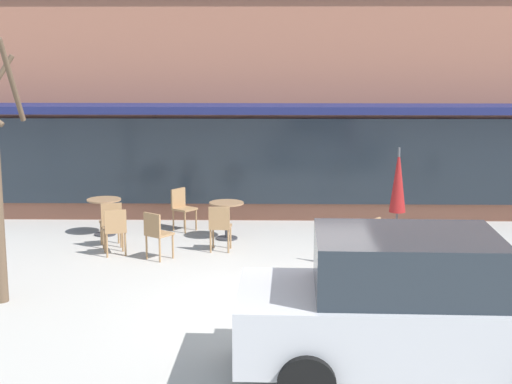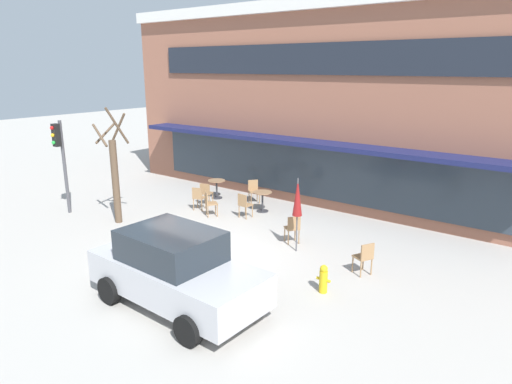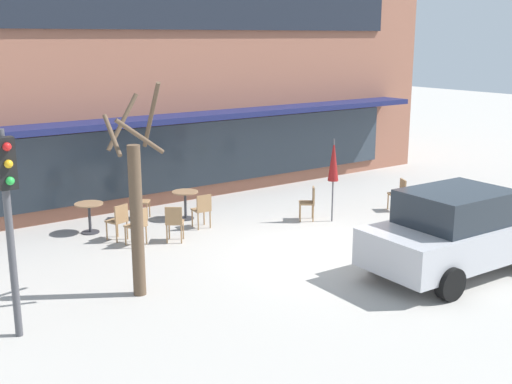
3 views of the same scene
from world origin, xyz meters
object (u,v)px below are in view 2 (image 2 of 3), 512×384
object	(u,v)px
traffic_light_pole	(60,152)
fire_hydrant	(323,279)
cafe_chair_3	(198,197)
cafe_chair_1	(293,227)
cafe_chair_5	(206,192)
patio_umbrella_green_folded	(298,198)
cafe_chair_6	(244,204)
cafe_chair_4	(254,189)
cafe_table_near_wall	(262,198)
cafe_chair_0	(365,256)
cafe_chair_2	(209,202)
cafe_table_streetside	(217,186)
parked_sedan	(176,269)
street_tree	(115,175)

from	to	relation	value
traffic_light_pole	fire_hydrant	xyz separation A→B (m)	(10.54, 0.33, -1.94)
cafe_chair_3	cafe_chair_1	bearing A→B (deg)	-8.43
cafe_chair_5	fire_hydrant	size ratio (longest dim) A/B	1.26
patio_umbrella_green_folded	cafe_chair_6	size ratio (longest dim) A/B	2.47
traffic_light_pole	cafe_chair_4	bearing A→B (deg)	48.72
patio_umbrella_green_folded	cafe_chair_6	bearing A→B (deg)	155.03
cafe_table_near_wall	cafe_chair_0	distance (m)	5.95
cafe_chair_0	cafe_chair_2	xyz separation A→B (m)	(-6.48, 1.14, 0.00)
cafe_table_near_wall	cafe_chair_1	bearing A→B (deg)	-37.36
traffic_light_pole	fire_hydrant	bearing A→B (deg)	1.77
traffic_light_pole	patio_umbrella_green_folded	bearing A→B (deg)	13.53
cafe_table_streetside	cafe_chair_3	bearing A→B (deg)	-71.52
cafe_chair_1	parked_sedan	size ratio (longest dim) A/B	0.21
cafe_table_streetside	patio_umbrella_green_folded	size ratio (longest dim) A/B	0.35
cafe_chair_2	cafe_chair_5	size ratio (longest dim) A/B	1.00
street_tree	cafe_chair_0	bearing A→B (deg)	8.50
cafe_chair_6	fire_hydrant	bearing A→B (deg)	-32.78
cafe_chair_3	patio_umbrella_green_folded	bearing A→B (deg)	-12.57
cafe_chair_0	cafe_chair_6	bearing A→B (deg)	162.07
patio_umbrella_green_folded	cafe_table_streetside	bearing A→B (deg)	153.91
cafe_table_near_wall	parked_sedan	distance (m)	7.22
patio_umbrella_green_folded	parked_sedan	bearing A→B (deg)	-96.23
cafe_chair_2	cafe_chair_3	xyz separation A→B (m)	(-0.81, 0.27, 0.00)
cafe_chair_2	street_tree	world-z (taller)	street_tree
cafe_table_streetside	cafe_chair_5	distance (m)	1.05
cafe_chair_2	street_tree	bearing A→B (deg)	-130.58
cafe_table_streetside	cafe_chair_6	size ratio (longest dim) A/B	0.85
cafe_chair_1	cafe_chair_2	distance (m)	3.84
cafe_chair_1	cafe_chair_3	xyz separation A→B (m)	(-4.63, 0.69, 0.00)
cafe_chair_2	parked_sedan	size ratio (longest dim) A/B	0.21
cafe_chair_4	cafe_chair_5	xyz separation A→B (m)	(-1.22, -1.45, 0.00)
patio_umbrella_green_folded	cafe_chair_3	world-z (taller)	patio_umbrella_green_folded
traffic_light_pole	cafe_chair_2	bearing A→B (deg)	33.53
cafe_chair_3	cafe_chair_6	xyz separation A→B (m)	(1.94, 0.32, 0.00)
patio_umbrella_green_folded	fire_hydrant	distance (m)	2.87
cafe_chair_5	cafe_chair_2	bearing A→B (deg)	-41.47
cafe_table_near_wall	patio_umbrella_green_folded	world-z (taller)	patio_umbrella_green_folded
parked_sedan	cafe_chair_6	bearing A→B (deg)	114.68
cafe_chair_6	fire_hydrant	world-z (taller)	cafe_chair_6
cafe_chair_0	cafe_chair_4	bearing A→B (deg)	150.98
cafe_chair_3	cafe_chair_6	world-z (taller)	same
patio_umbrella_green_folded	cafe_chair_4	world-z (taller)	patio_umbrella_green_folded
cafe_chair_2	cafe_chair_3	bearing A→B (deg)	161.36
parked_sedan	traffic_light_pole	size ratio (longest dim) A/B	1.25
cafe_chair_4	cafe_chair_5	world-z (taller)	same
parked_sedan	fire_hydrant	bearing A→B (deg)	47.28
cafe_chair_2	cafe_chair_4	bearing A→B (deg)	85.02
cafe_table_near_wall	cafe_chair_4	size ratio (longest dim) A/B	0.85
cafe_table_near_wall	cafe_chair_4	world-z (taller)	cafe_chair_4
cafe_chair_1	fire_hydrant	xyz separation A→B (m)	(2.29, -2.20, -0.17)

